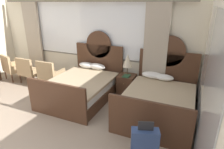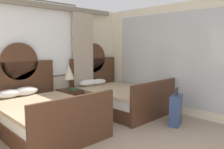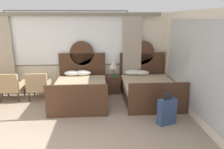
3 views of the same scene
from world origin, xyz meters
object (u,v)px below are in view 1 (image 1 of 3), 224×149
object	(u,v)px
bed_near_window	(83,86)
armchair_by_window_right	(13,67)
bed_near_mirror	(159,100)
armchair_by_window_centre	(29,70)
book_on_nightstand	(126,76)
table_lamp_on_nightstand	(128,61)
armchair_by_window_left	(50,73)
nightstand_between_beds	(127,85)
suitcase_on_floor	(144,146)

from	to	relation	value
bed_near_window	armchair_by_window_right	bearing A→B (deg)	176.19
bed_near_mirror	armchair_by_window_centre	world-z (taller)	bed_near_mirror
book_on_nightstand	armchair_by_window_centre	xyz separation A→B (m)	(-3.27, -0.39, -0.15)
bed_near_window	armchair_by_window_centre	bearing A→B (deg)	174.95
table_lamp_on_nightstand	book_on_nightstand	size ratio (longest dim) A/B	2.38
table_lamp_on_nightstand	armchair_by_window_left	xyz separation A→B (m)	(-2.39, -0.49, -0.57)
bed_near_window	armchair_by_window_left	world-z (taller)	bed_near_window
bed_near_mirror	nightstand_between_beds	bearing A→B (deg)	147.44
book_on_nightstand	armchair_by_window_centre	world-z (taller)	armchair_by_window_centre
nightstand_between_beds	bed_near_window	bearing A→B (deg)	-147.66
suitcase_on_floor	bed_near_mirror	bearing A→B (deg)	92.70
bed_near_window	table_lamp_on_nightstand	size ratio (longest dim) A/B	3.58
nightstand_between_beds	armchair_by_window_right	distance (m)	4.05
nightstand_between_beds	armchair_by_window_right	size ratio (longest dim) A/B	0.67
table_lamp_on_nightstand	armchair_by_window_centre	distance (m)	3.33
bed_near_mirror	suitcase_on_floor	world-z (taller)	bed_near_mirror
suitcase_on_floor	armchair_by_window_centre	bearing A→B (deg)	157.30
nightstand_between_beds	bed_near_mirror	bearing A→B (deg)	-32.56
bed_near_mirror	nightstand_between_beds	size ratio (longest dim) A/B	3.71
nightstand_between_beds	armchair_by_window_right	world-z (taller)	armchair_by_window_right
armchair_by_window_centre	suitcase_on_floor	size ratio (longest dim) A/B	1.11
bed_near_mirror	book_on_nightstand	xyz separation A→B (m)	(-1.03, 0.58, 0.27)
armchair_by_window_right	suitcase_on_floor	size ratio (longest dim) A/B	1.11
table_lamp_on_nightstand	armchair_by_window_centre	size ratio (longest dim) A/B	0.70
bed_near_mirror	armchair_by_window_right	distance (m)	5.08
suitcase_on_floor	armchair_by_window_right	bearing A→B (deg)	160.39
nightstand_between_beds	table_lamp_on_nightstand	xyz separation A→B (m)	(0.01, 0.01, 0.73)
nightstand_between_beds	table_lamp_on_nightstand	size ratio (longest dim) A/B	0.96
bed_near_mirror	table_lamp_on_nightstand	distance (m)	1.42
bed_near_window	book_on_nightstand	xyz separation A→B (m)	(1.09, 0.58, 0.27)
bed_near_mirror	armchair_by_window_left	distance (m)	3.45
bed_near_window	nightstand_between_beds	xyz separation A→B (m)	(1.07, 0.67, -0.05)
table_lamp_on_nightstand	nightstand_between_beds	bearing A→B (deg)	-140.84
book_on_nightstand	nightstand_between_beds	bearing A→B (deg)	103.60
book_on_nightstand	table_lamp_on_nightstand	bearing A→B (deg)	98.94
bed_near_window	table_lamp_on_nightstand	world-z (taller)	bed_near_window
bed_near_window	suitcase_on_floor	xyz separation A→B (m)	(2.20, -1.64, -0.02)
table_lamp_on_nightstand	suitcase_on_floor	bearing A→B (deg)	-64.09
book_on_nightstand	armchair_by_window_centre	bearing A→B (deg)	-173.26
table_lamp_on_nightstand	book_on_nightstand	bearing A→B (deg)	-81.06
suitcase_on_floor	bed_near_window	bearing A→B (deg)	143.33
bed_near_mirror	armchair_by_window_centre	size ratio (longest dim) A/B	2.49
nightstand_between_beds	table_lamp_on_nightstand	world-z (taller)	table_lamp_on_nightstand
armchair_by_window_right	bed_near_mirror	bearing A→B (deg)	-2.21
bed_near_mirror	armchair_by_window_centre	xyz separation A→B (m)	(-4.30, 0.19, 0.11)
suitcase_on_floor	nightstand_between_beds	bearing A→B (deg)	116.11
bed_near_window	armchair_by_window_left	xyz separation A→B (m)	(-1.32, 0.19, 0.11)
table_lamp_on_nightstand	armchair_by_window_centre	world-z (taller)	table_lamp_on_nightstand
table_lamp_on_nightstand	bed_near_mirror	bearing A→B (deg)	-32.97
armchair_by_window_right	armchair_by_window_centre	bearing A→B (deg)	-0.28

